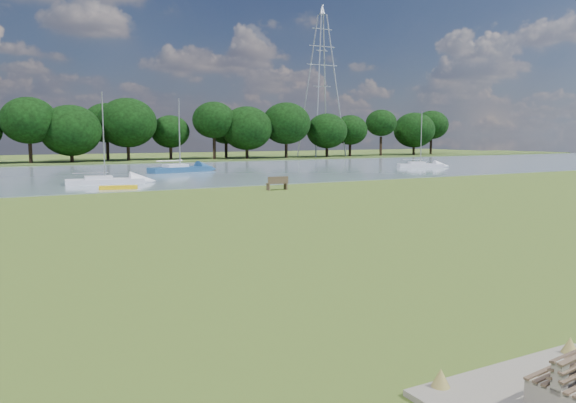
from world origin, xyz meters
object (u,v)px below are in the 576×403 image
pylon (322,62)px  sailboat_2 (420,164)px  riverbank_bench (277,183)px  sailboat_4 (104,179)px  kayak (118,187)px  sailboat_1 (179,167)px

pylon → sailboat_2: 39.62m
riverbank_bench → sailboat_2: 33.69m
riverbank_bench → sailboat_4: size_ratio=0.22×
riverbank_bench → pylon: size_ratio=0.06×
kayak → riverbank_bench: bearing=-16.6°
riverbank_bench → kayak: riverbank_bench is taller
sailboat_1 → sailboat_4: sailboat_1 is taller
sailboat_1 → kayak: bearing=-133.6°
sailboat_1 → sailboat_4: 15.55m
sailboat_2 → sailboat_4: sailboat_4 is taller
kayak → sailboat_2: (39.58, 10.96, 0.28)m
kayak → sailboat_4: bearing=103.3°
kayak → sailboat_4: 5.25m
sailboat_2 → riverbank_bench: bearing=-125.8°
sailboat_4 → riverbank_bench: bearing=-40.4°
pylon → sailboat_1: size_ratio=3.43×
pylon → sailboat_1: (-36.77, -29.07, -16.85)m
riverbank_bench → sailboat_1: bearing=93.5°
sailboat_4 → pylon: bearing=47.3°
sailboat_1 → sailboat_2: bearing=-24.0°
kayak → sailboat_2: bearing=28.4°
riverbank_bench → sailboat_1: 22.82m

